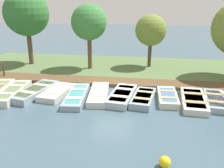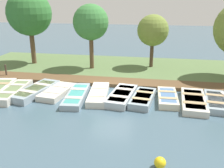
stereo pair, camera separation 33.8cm
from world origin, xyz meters
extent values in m
plane|color=#425B6B|center=(0.00, 0.00, 0.00)|extent=(80.00, 80.00, 0.00)
cube|color=#567042|center=(-5.00, 0.00, 0.07)|extent=(8.00, 24.00, 0.13)
cube|color=brown|center=(-1.51, 0.00, 0.11)|extent=(1.49, 21.87, 0.22)
cube|color=beige|center=(1.52, -5.47, 0.20)|extent=(3.49, 1.28, 0.41)
cube|color=#6B7F51|center=(1.52, -5.47, 0.39)|extent=(2.85, 1.01, 0.03)
cube|color=beige|center=(2.17, -5.42, 0.42)|extent=(0.42, 0.94, 0.03)
cube|color=beige|center=(0.87, -5.53, 0.42)|extent=(0.42, 0.94, 0.03)
cube|color=#8C9EA8|center=(1.14, -4.29, 0.20)|extent=(3.54, 1.82, 0.40)
cube|color=#6B7F51|center=(1.14, -4.29, 0.38)|extent=(2.89, 1.45, 0.03)
cube|color=beige|center=(1.77, -4.42, 0.41)|extent=(0.55, 1.12, 0.03)
cube|color=beige|center=(0.52, -4.16, 0.41)|extent=(0.55, 1.12, 0.03)
cube|color=beige|center=(0.95, -3.03, 0.16)|extent=(2.83, 1.52, 0.32)
cube|color=beige|center=(0.95, -3.03, 0.31)|extent=(2.32, 1.20, 0.03)
cube|color=beige|center=(1.46, -3.10, 0.33)|extent=(0.41, 1.11, 0.03)
cube|color=beige|center=(0.45, -2.97, 0.33)|extent=(0.41, 1.11, 0.03)
cube|color=#8C9EA8|center=(1.35, -1.74, 0.16)|extent=(3.58, 1.35, 0.31)
cube|color=teal|center=(1.35, -1.74, 0.30)|extent=(2.93, 1.06, 0.02)
cube|color=beige|center=(2.01, -1.68, 0.32)|extent=(0.44, 0.95, 0.03)
cube|color=beige|center=(0.69, -1.81, 0.32)|extent=(0.44, 0.95, 0.03)
cube|color=beige|center=(0.96, -0.57, 0.18)|extent=(3.31, 1.31, 0.35)
cube|color=beige|center=(0.96, -0.57, 0.34)|extent=(2.71, 1.04, 0.03)
cube|color=beige|center=(1.57, -0.51, 0.37)|extent=(0.42, 0.92, 0.03)
cube|color=beige|center=(0.35, -0.64, 0.37)|extent=(0.42, 0.92, 0.03)
cube|color=#B2BCC1|center=(1.02, 0.76, 0.19)|extent=(3.20, 1.51, 0.38)
cube|color=beige|center=(1.02, 0.76, 0.37)|extent=(2.62, 1.20, 0.03)
cube|color=beige|center=(1.60, 0.69, 0.40)|extent=(0.44, 1.08, 0.03)
cube|color=beige|center=(0.44, 0.83, 0.40)|extent=(0.44, 1.08, 0.03)
cube|color=#8C9EA8|center=(1.16, 1.93, 0.18)|extent=(2.82, 1.39, 0.36)
cube|color=#4C709E|center=(1.16, 1.93, 0.34)|extent=(2.31, 1.10, 0.03)
cube|color=tan|center=(1.67, 1.87, 0.37)|extent=(0.39, 0.98, 0.03)
cube|color=tan|center=(0.65, 2.00, 0.37)|extent=(0.39, 0.98, 0.03)
cube|color=beige|center=(0.81, 3.25, 0.17)|extent=(2.67, 1.09, 0.35)
cube|color=#4C709E|center=(0.81, 3.25, 0.33)|extent=(2.19, 0.85, 0.03)
cube|color=tan|center=(1.31, 3.27, 0.36)|extent=(0.29, 0.93, 0.03)
cube|color=tan|center=(0.30, 3.23, 0.36)|extent=(0.29, 0.93, 0.03)
cube|color=beige|center=(1.05, 4.59, 0.16)|extent=(3.33, 1.40, 0.33)
cube|color=teal|center=(1.05, 4.59, 0.32)|extent=(2.73, 1.10, 0.03)
cube|color=tan|center=(1.67, 4.55, 0.34)|extent=(0.39, 1.13, 0.03)
cube|color=tan|center=(0.43, 4.62, 0.34)|extent=(0.39, 1.13, 0.03)
cube|color=#8C9EA8|center=(0.90, 5.72, 0.16)|extent=(2.94, 1.36, 0.33)
cube|color=teal|center=(0.90, 5.72, 0.32)|extent=(2.41, 1.08, 0.03)
cube|color=tan|center=(1.44, 5.66, 0.34)|extent=(0.39, 0.99, 0.03)
cube|color=tan|center=(0.36, 5.78, 0.34)|extent=(0.39, 0.99, 0.03)
cylinder|color=#47382D|center=(-1.42, -7.73, 0.46)|extent=(0.11, 0.11, 0.91)
sphere|color=#47382D|center=(-1.42, -7.73, 0.93)|extent=(0.10, 0.10, 0.10)
sphere|color=yellow|center=(6.66, 2.82, 0.20)|extent=(0.39, 0.39, 0.39)
cylinder|color=brown|center=(-5.23, -7.53, 1.61)|extent=(0.37, 0.37, 3.21)
sphere|color=#337033|center=(-5.23, -7.53, 4.18)|extent=(3.52, 3.52, 3.52)
cylinder|color=brown|center=(-4.57, -2.37, 1.45)|extent=(0.32, 0.32, 2.90)
sphere|color=#3D7F3D|center=(-4.57, -2.37, 3.63)|extent=(2.64, 2.64, 2.64)
cylinder|color=#4C3828|center=(-5.78, 2.17, 1.17)|extent=(0.28, 0.28, 2.33)
sphere|color=olive|center=(-5.78, 2.17, 2.99)|extent=(2.38, 2.38, 2.38)
camera|label=1|loc=(13.77, 2.14, 5.31)|focal=40.00mm
camera|label=2|loc=(13.72, 2.47, 5.31)|focal=40.00mm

